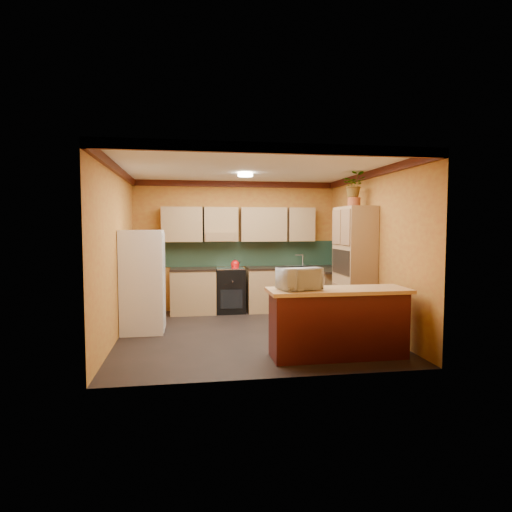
{
  "coord_description": "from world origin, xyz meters",
  "views": [
    {
      "loc": [
        -0.99,
        -6.86,
        1.77
      ],
      "look_at": [
        0.17,
        0.45,
        1.25
      ],
      "focal_mm": 30.0,
      "sensor_mm": 36.0,
      "label": 1
    }
  ],
  "objects_px": {
    "base_cabinets_back": "(260,290)",
    "microwave": "(299,278)",
    "breakfast_bar": "(338,325)",
    "stove": "(230,290)",
    "fridge": "(143,281)",
    "pantry": "(354,267)"
  },
  "relations": [
    {
      "from": "base_cabinets_back",
      "to": "microwave",
      "type": "xyz_separation_m",
      "value": [
        -0.02,
        -3.22,
        0.64
      ]
    },
    {
      "from": "base_cabinets_back",
      "to": "breakfast_bar",
      "type": "relative_size",
      "value": 2.03
    },
    {
      "from": "stove",
      "to": "fridge",
      "type": "relative_size",
      "value": 0.54
    },
    {
      "from": "stove",
      "to": "microwave",
      "type": "distance_m",
      "value": 3.34
    },
    {
      "from": "fridge",
      "to": "stove",
      "type": "bearing_deg",
      "value": 41.73
    },
    {
      "from": "breakfast_bar",
      "to": "microwave",
      "type": "relative_size",
      "value": 3.4
    },
    {
      "from": "pantry",
      "to": "breakfast_bar",
      "type": "xyz_separation_m",
      "value": [
        -0.86,
        -1.6,
        -0.61
      ]
    },
    {
      "from": "stove",
      "to": "fridge",
      "type": "xyz_separation_m",
      "value": [
        -1.59,
        -1.42,
        0.39
      ]
    },
    {
      "from": "pantry",
      "to": "microwave",
      "type": "xyz_separation_m",
      "value": [
        -1.4,
        -1.6,
        0.03
      ]
    },
    {
      "from": "fridge",
      "to": "pantry",
      "type": "bearing_deg",
      "value": -3.28
    },
    {
      "from": "breakfast_bar",
      "to": "microwave",
      "type": "bearing_deg",
      "value": 180.0
    },
    {
      "from": "breakfast_bar",
      "to": "stove",
      "type": "bearing_deg",
      "value": 109.63
    },
    {
      "from": "fridge",
      "to": "breakfast_bar",
      "type": "distance_m",
      "value": 3.31
    },
    {
      "from": "breakfast_bar",
      "to": "microwave",
      "type": "distance_m",
      "value": 0.84
    },
    {
      "from": "stove",
      "to": "breakfast_bar",
      "type": "distance_m",
      "value": 3.42
    },
    {
      "from": "stove",
      "to": "pantry",
      "type": "xyz_separation_m",
      "value": [
        2.01,
        -1.62,
        0.59
      ]
    },
    {
      "from": "fridge",
      "to": "microwave",
      "type": "distance_m",
      "value": 2.85
    },
    {
      "from": "stove",
      "to": "breakfast_bar",
      "type": "bearing_deg",
      "value": -70.37
    },
    {
      "from": "base_cabinets_back",
      "to": "microwave",
      "type": "distance_m",
      "value": 3.29
    },
    {
      "from": "fridge",
      "to": "pantry",
      "type": "height_order",
      "value": "pantry"
    },
    {
      "from": "base_cabinets_back",
      "to": "stove",
      "type": "bearing_deg",
      "value": -180.0
    },
    {
      "from": "breakfast_bar",
      "to": "microwave",
      "type": "xyz_separation_m",
      "value": [
        -0.54,
        0.0,
        0.64
      ]
    }
  ]
}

